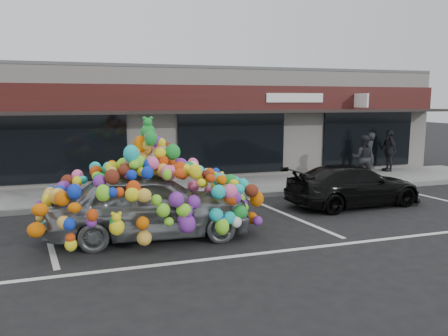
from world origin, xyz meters
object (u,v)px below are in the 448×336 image
object	(u,v)px
pedestrian_b	(363,158)
pedestrian_c	(389,150)
black_sedan	(354,185)
pedestrian_a	(369,153)
toy_car	(150,196)

from	to	relation	value
pedestrian_b	pedestrian_c	distance (m)	2.65
black_sedan	pedestrian_a	world-z (taller)	pedestrian_a
black_sedan	pedestrian_c	distance (m)	6.20
black_sedan	pedestrian_a	bearing A→B (deg)	-43.74
pedestrian_a	pedestrian_b	size ratio (longest dim) A/B	1.00
pedestrian_c	pedestrian_b	bearing A→B (deg)	-49.74
toy_car	pedestrian_b	distance (m)	9.27
toy_car	pedestrian_a	xyz separation A→B (m)	(9.47, 5.16, 0.04)
toy_car	pedestrian_a	world-z (taller)	toy_car
black_sedan	toy_car	bearing A→B (deg)	97.93
toy_car	pedestrian_c	bearing A→B (deg)	-58.20
toy_car	pedestrian_b	bearing A→B (deg)	-59.72
pedestrian_c	toy_car	bearing A→B (deg)	-55.08
pedestrian_a	pedestrian_c	distance (m)	1.17
pedestrian_a	pedestrian_c	bearing A→B (deg)	151.70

